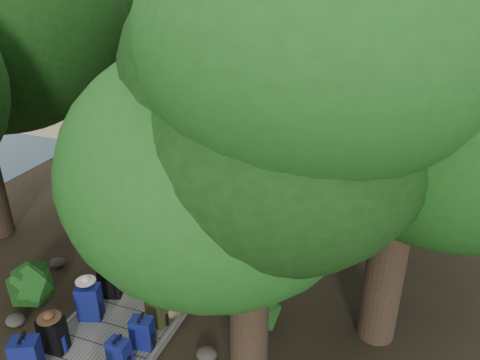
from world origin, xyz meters
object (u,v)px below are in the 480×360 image
at_px(backpack_left_c, 89,300).
at_px(lone_suitcase_on_sand, 286,134).
at_px(backpack_right_d, 157,311).
at_px(duffel_right_khaki, 177,297).
at_px(kayak, 233,110).
at_px(backpack_left_a, 27,356).
at_px(backpack_right_c, 142,331).
at_px(sun_lounger, 372,125).
at_px(backpack_right_b, 119,353).
at_px(duffel_right_black, 191,271).
at_px(backpack_left_b, 53,332).
at_px(suitcase_on_boardwalk, 110,283).

height_order(backpack_left_c, lone_suitcase_on_sand, backpack_left_c).
height_order(backpack_right_d, duffel_right_khaki, backpack_right_d).
relative_size(backpack_left_c, kayak, 0.22).
xyz_separation_m(backpack_left_a, backpack_right_c, (1.40, 1.22, -0.09)).
relative_size(duffel_right_khaki, lone_suitcase_on_sand, 0.90).
xyz_separation_m(backpack_left_c, sun_lounger, (3.81, 13.07, -0.23)).
xyz_separation_m(backpack_left_c, backpack_right_d, (1.28, 0.30, -0.11)).
height_order(backpack_right_b, duffel_right_black, backpack_right_b).
xyz_separation_m(backpack_right_b, backpack_right_d, (0.06, 1.16, -0.04)).
bearing_deg(backpack_left_a, duffel_right_black, 41.39).
bearing_deg(backpack_left_b, lone_suitcase_on_sand, 80.91).
distance_m(backpack_right_b, lone_suitcase_on_sand, 11.54).
bearing_deg(backpack_left_a, suitcase_on_boardwalk, 62.64).
xyz_separation_m(backpack_left_b, backpack_right_d, (1.36, 1.21, -0.10)).
relative_size(backpack_right_d, sun_lounger, 0.34).
xyz_separation_m(backpack_right_c, lone_suitcase_on_sand, (-0.41, 10.97, -0.07)).
distance_m(backpack_right_c, duffel_right_black, 1.98).
distance_m(backpack_left_a, kayak, 15.11).
relative_size(backpack_left_a, duffel_right_black, 1.07).
xyz_separation_m(backpack_left_b, lone_suitcase_on_sand, (0.99, 11.59, -0.13)).
height_order(backpack_left_a, kayak, backpack_left_a).
distance_m(backpack_right_d, suitcase_on_boardwalk, 1.33).
distance_m(backpack_left_a, suitcase_on_boardwalk, 2.17).
height_order(backpack_right_c, sun_lounger, backpack_right_c).
relative_size(kayak, sun_lounger, 2.12).
bearing_deg(backpack_right_d, kayak, 118.40).
relative_size(backpack_right_b, kayak, 0.18).
xyz_separation_m(backpack_left_a, lone_suitcase_on_sand, (0.99, 12.19, -0.16)).
bearing_deg(suitcase_on_boardwalk, backpack_left_c, -107.47).
height_order(duffel_right_black, suitcase_on_boardwalk, suitcase_on_boardwalk).
bearing_deg(backpack_right_d, lone_suitcase_on_sand, 105.03).
distance_m(backpack_left_a, sun_lounger, 15.09).
relative_size(backpack_left_a, sun_lounger, 0.49).
bearing_deg(kayak, duffel_right_black, -91.96).
distance_m(backpack_left_a, backpack_left_b, 0.60).
xyz_separation_m(backpack_right_b, lone_suitcase_on_sand, (-0.31, 11.54, -0.07)).
xyz_separation_m(duffel_right_black, kayak, (-3.63, 11.74, -0.17)).
relative_size(backpack_left_a, backpack_right_b, 1.29).
distance_m(backpack_left_a, backpack_right_c, 1.86).
relative_size(duffel_right_black, lone_suitcase_on_sand, 1.09).
bearing_deg(backpack_left_a, backpack_left_b, 64.19).
distance_m(backpack_right_c, suitcase_on_boardwalk, 1.63).
distance_m(duffel_right_black, kayak, 12.28).
distance_m(backpack_left_a, duffel_right_khaki, 2.80).
relative_size(backpack_left_b, backpack_left_c, 0.97).
distance_m(backpack_right_c, duffel_right_khaki, 1.15).
distance_m(backpack_left_c, backpack_right_c, 1.35).
bearing_deg(sun_lounger, kayak, 154.82).
xyz_separation_m(backpack_right_d, sun_lounger, (2.53, 12.77, -0.11)).
bearing_deg(backpack_right_b, backpack_left_c, 148.88).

